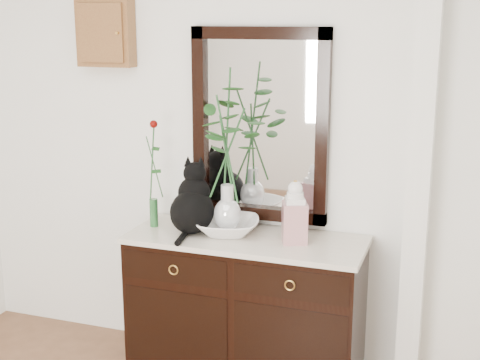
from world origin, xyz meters
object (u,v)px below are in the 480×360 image
at_px(cat, 192,198).
at_px(sideboard, 246,300).
at_px(lotus_bowl, 227,226).
at_px(ginger_jar, 295,211).

bearing_deg(cat, sideboard, -8.14).
relative_size(sideboard, lotus_bowl, 3.73).
height_order(sideboard, lotus_bowl, lotus_bowl).
bearing_deg(lotus_bowl, sideboard, -9.59).
xyz_separation_m(lotus_bowl, ginger_jar, (0.39, -0.01, 0.13)).
bearing_deg(lotus_bowl, ginger_jar, -2.13).
bearing_deg(sideboard, ginger_jar, 1.08).
height_order(cat, ginger_jar, cat).
bearing_deg(ginger_jar, sideboard, -178.92).
relative_size(lotus_bowl, ginger_jar, 1.02).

